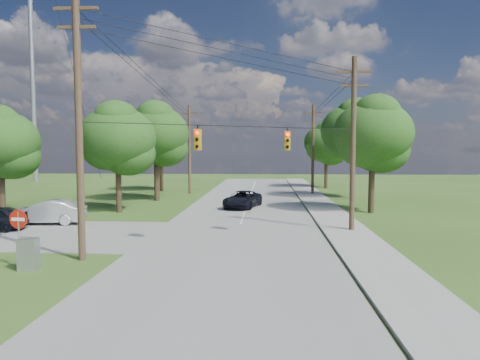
# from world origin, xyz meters

# --- Properties ---
(ground) EXTENTS (140.00, 140.00, 0.00)m
(ground) POSITION_xyz_m (0.00, 0.00, 0.00)
(ground) COLOR #32511B
(ground) RESTS_ON ground
(main_road) EXTENTS (10.00, 100.00, 0.03)m
(main_road) POSITION_xyz_m (2.00, 5.00, 0.01)
(main_road) COLOR gray
(main_road) RESTS_ON ground
(sidewalk_east) EXTENTS (2.60, 100.00, 0.12)m
(sidewalk_east) POSITION_xyz_m (8.70, 5.00, 0.06)
(sidewalk_east) COLOR #A09D96
(sidewalk_east) RESTS_ON ground
(pole_sw) EXTENTS (2.00, 0.32, 12.00)m
(pole_sw) POSITION_xyz_m (-4.60, 0.40, 6.23)
(pole_sw) COLOR #4F3929
(pole_sw) RESTS_ON ground
(pole_ne) EXTENTS (2.00, 0.32, 10.50)m
(pole_ne) POSITION_xyz_m (8.90, 8.00, 5.47)
(pole_ne) COLOR #4F3929
(pole_ne) RESTS_ON ground
(pole_north_e) EXTENTS (2.00, 0.32, 10.00)m
(pole_north_e) POSITION_xyz_m (8.90, 30.00, 5.13)
(pole_north_e) COLOR #4F3929
(pole_north_e) RESTS_ON ground
(pole_north_w) EXTENTS (2.00, 0.32, 10.00)m
(pole_north_w) POSITION_xyz_m (-5.00, 30.00, 5.13)
(pole_north_w) COLOR #4F3929
(pole_north_w) RESTS_ON ground
(power_lines) EXTENTS (13.93, 29.62, 4.93)m
(power_lines) POSITION_xyz_m (1.50, 11.54, 9.15)
(power_lines) COLOR black
(power_lines) RESTS_ON ground
(traffic_signals) EXTENTS (4.91, 3.27, 1.05)m
(traffic_signals) POSITION_xyz_m (2.55, 4.43, 5.50)
(traffic_signals) COLOR #C7950B
(traffic_signals) RESTS_ON ground
(radio_mast) EXTENTS (0.70, 0.70, 45.00)m
(radio_mast) POSITION_xyz_m (-32.00, 46.00, 22.50)
(radio_mast) COLOR #999C9E
(radio_mast) RESTS_ON ground
(tree_w_near) EXTENTS (6.00, 6.00, 8.40)m
(tree_w_near) POSITION_xyz_m (-8.00, 15.00, 5.92)
(tree_w_near) COLOR #473323
(tree_w_near) RESTS_ON ground
(tree_w_mid) EXTENTS (6.40, 6.40, 9.22)m
(tree_w_mid) POSITION_xyz_m (-7.00, 23.00, 6.58)
(tree_w_mid) COLOR #473323
(tree_w_mid) RESTS_ON ground
(tree_w_far) EXTENTS (6.00, 6.00, 8.73)m
(tree_w_far) POSITION_xyz_m (-9.00, 33.00, 6.25)
(tree_w_far) COLOR #473323
(tree_w_far) RESTS_ON ground
(tree_e_near) EXTENTS (6.20, 6.20, 8.81)m
(tree_e_near) POSITION_xyz_m (12.00, 16.00, 6.25)
(tree_e_near) COLOR #473323
(tree_e_near) RESTS_ON ground
(tree_e_mid) EXTENTS (6.60, 6.60, 9.64)m
(tree_e_mid) POSITION_xyz_m (12.50, 26.00, 6.91)
(tree_e_mid) COLOR #473323
(tree_e_mid) RESTS_ON ground
(tree_e_far) EXTENTS (5.80, 5.80, 8.32)m
(tree_e_far) POSITION_xyz_m (11.50, 38.00, 5.92)
(tree_e_far) COLOR #473323
(tree_e_far) RESTS_ON ground
(tree_cross_n) EXTENTS (5.60, 5.60, 7.91)m
(tree_cross_n) POSITION_xyz_m (-16.00, 12.50, 5.59)
(tree_cross_n) COLOR #473323
(tree_cross_n) RESTS_ON ground
(car_cross_silver) EXTENTS (4.95, 2.08, 1.59)m
(car_cross_silver) POSITION_xyz_m (-10.88, 9.30, 0.83)
(car_cross_silver) COLOR silver
(car_cross_silver) RESTS_ON cross_road
(car_main_north) EXTENTS (3.51, 5.53, 1.42)m
(car_main_north) POSITION_xyz_m (1.68, 18.25, 0.74)
(car_main_north) COLOR black
(car_main_north) RESTS_ON main_road
(control_cabinet) EXTENTS (0.78, 0.59, 1.34)m
(control_cabinet) POSITION_xyz_m (-6.11, -1.32, 0.67)
(control_cabinet) COLOR #999C9E
(control_cabinet) RESTS_ON ground
(do_not_enter_sign) EXTENTS (0.82, 0.14, 2.47)m
(do_not_enter_sign) POSITION_xyz_m (-6.71, -0.96, 1.79)
(do_not_enter_sign) COLOR #999C9E
(do_not_enter_sign) RESTS_ON ground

